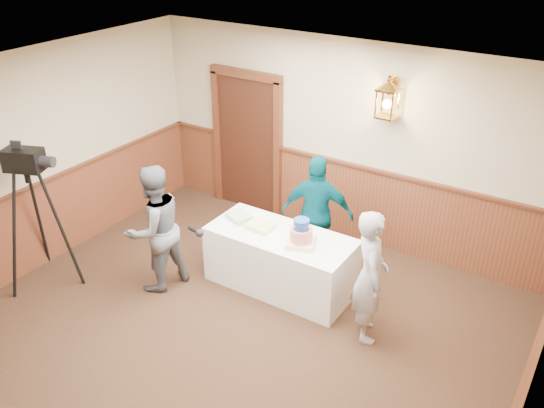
{
  "coord_description": "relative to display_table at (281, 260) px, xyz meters",
  "views": [
    {
      "loc": [
        3.09,
        -3.17,
        4.29
      ],
      "look_at": [
        -0.04,
        1.7,
        1.25
      ],
      "focal_mm": 38.0,
      "sensor_mm": 36.0,
      "label": 1
    }
  ],
  "objects": [
    {
      "name": "room_shell",
      "position": [
        -0.02,
        -1.45,
        1.15
      ],
      "size": [
        6.02,
        7.02,
        2.81
      ],
      "color": "#BFAF8F",
      "rests_on": "ground"
    },
    {
      "name": "display_table",
      "position": [
        0.0,
        0.0,
        0.0
      ],
      "size": [
        1.8,
        0.8,
        0.75
      ],
      "primitive_type": "cube",
      "color": "white",
      "rests_on": "ground"
    },
    {
      "name": "sheet_cake_yellow",
      "position": [
        -0.29,
        -0.03,
        0.41
      ],
      "size": [
        0.34,
        0.27,
        0.07
      ],
      "primitive_type": "cube",
      "rotation": [
        0.0,
        0.0,
        -0.07
      ],
      "color": "#DCDB83",
      "rests_on": "display_table"
    },
    {
      "name": "sheet_cake_green",
      "position": [
        -0.63,
        0.03,
        0.41
      ],
      "size": [
        0.37,
        0.33,
        0.07
      ],
      "primitive_type": "cube",
      "rotation": [
        0.0,
        0.0,
        -0.36
      ],
      "color": "#8EC188",
      "rests_on": "display_table"
    },
    {
      "name": "tv_camera_rig",
      "position": [
        -2.56,
        -1.5,
        0.43
      ],
      "size": [
        0.7,
        0.66,
        1.8
      ],
      "rotation": [
        0.0,
        0.0,
        0.39
      ],
      "color": "black",
      "rests_on": "ground"
    },
    {
      "name": "assistant_p",
      "position": [
        0.15,
        0.63,
        0.41
      ],
      "size": [
        1.0,
        0.67,
        1.57
      ],
      "primitive_type": "imported",
      "rotation": [
        0.0,
        0.0,
        3.49
      ],
      "color": "#03404E",
      "rests_on": "ground"
    },
    {
      "name": "interviewer",
      "position": [
        -1.29,
        -0.8,
        0.44
      ],
      "size": [
        1.49,
        0.91,
        1.62
      ],
      "rotation": [
        0.0,
        0.0,
        -1.8
      ],
      "color": "#575C62",
      "rests_on": "ground"
    },
    {
      "name": "baker",
      "position": [
        1.28,
        -0.26,
        0.4
      ],
      "size": [
        0.61,
        0.67,
        1.55
      ],
      "primitive_type": "imported",
      "rotation": [
        0.0,
        0.0,
        2.13
      ],
      "color": "#A2A3A9",
      "rests_on": "ground"
    },
    {
      "name": "tiered_cake",
      "position": [
        0.32,
        -0.08,
        0.51
      ],
      "size": [
        0.42,
        0.42,
        0.34
      ],
      "rotation": [
        0.0,
        0.0,
        0.35
      ],
      "color": "beige",
      "rests_on": "display_table"
    },
    {
      "name": "ground",
      "position": [
        0.04,
        -1.9,
        -0.38
      ],
      "size": [
        7.0,
        7.0,
        0.0
      ],
      "primitive_type": "plane",
      "color": "black",
      "rests_on": "ground"
    }
  ]
}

